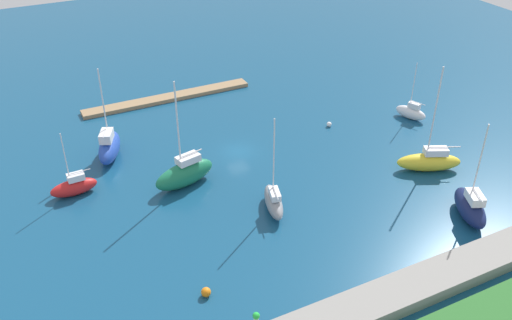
{
  "coord_description": "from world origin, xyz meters",
  "views": [
    {
      "loc": [
        25.33,
        55.76,
        36.44
      ],
      "look_at": [
        0.0,
        5.11,
        1.5
      ],
      "focal_mm": 39.02,
      "sensor_mm": 36.0,
      "label": 1
    }
  ],
  "objects_px": {
    "sailboat_green_lone_north": "(185,173)",
    "sailboat_red_far_north": "(74,186)",
    "sailboat_gray_west_end": "(274,201)",
    "sailboat_yellow_inner_mooring": "(429,161)",
    "sailboat_white_along_channel": "(411,112)",
    "pier_dock": "(168,98)",
    "mooring_buoy_white": "(329,124)",
    "sailboat_navy_lone_south": "(470,207)",
    "mooring_buoy_orange": "(206,292)",
    "sailboat_blue_center_basin": "(109,146)"
  },
  "relations": [
    {
      "from": "pier_dock",
      "to": "sailboat_gray_west_end",
      "type": "distance_m",
      "value": 31.83
    },
    {
      "from": "sailboat_green_lone_north",
      "to": "sailboat_navy_lone_south",
      "type": "distance_m",
      "value": 31.49
    },
    {
      "from": "sailboat_yellow_inner_mooring",
      "to": "sailboat_white_along_channel",
      "type": "distance_m",
      "value": 13.59
    },
    {
      "from": "sailboat_navy_lone_south",
      "to": "sailboat_blue_center_basin",
      "type": "xyz_separation_m",
      "value": [
        31.12,
        -29.35,
        0.18
      ]
    },
    {
      "from": "sailboat_green_lone_north",
      "to": "mooring_buoy_orange",
      "type": "height_order",
      "value": "sailboat_green_lone_north"
    },
    {
      "from": "sailboat_yellow_inner_mooring",
      "to": "sailboat_green_lone_north",
      "type": "bearing_deg",
      "value": 4.86
    },
    {
      "from": "pier_dock",
      "to": "sailboat_blue_center_basin",
      "type": "height_order",
      "value": "sailboat_blue_center_basin"
    },
    {
      "from": "sailboat_gray_west_end",
      "to": "sailboat_green_lone_north",
      "type": "bearing_deg",
      "value": 53.79
    },
    {
      "from": "pier_dock",
      "to": "sailboat_red_far_north",
      "type": "xyz_separation_m",
      "value": [
        17.57,
        19.05,
        0.77
      ]
    },
    {
      "from": "sailboat_red_far_north",
      "to": "mooring_buoy_orange",
      "type": "height_order",
      "value": "sailboat_red_far_north"
    },
    {
      "from": "pier_dock",
      "to": "sailboat_navy_lone_south",
      "type": "relative_size",
      "value": 2.33
    },
    {
      "from": "pier_dock",
      "to": "sailboat_red_far_north",
      "type": "bearing_deg",
      "value": 47.32
    },
    {
      "from": "sailboat_blue_center_basin",
      "to": "sailboat_red_far_north",
      "type": "height_order",
      "value": "sailboat_blue_center_basin"
    },
    {
      "from": "sailboat_green_lone_north",
      "to": "mooring_buoy_orange",
      "type": "xyz_separation_m",
      "value": [
        4.56,
        17.48,
        -1.14
      ]
    },
    {
      "from": "sailboat_yellow_inner_mooring",
      "to": "pier_dock",
      "type": "bearing_deg",
      "value": -31.5
    },
    {
      "from": "sailboat_gray_west_end",
      "to": "sailboat_blue_center_basin",
      "type": "xyz_separation_m",
      "value": [
        13.1,
        -18.94,
        0.37
      ]
    },
    {
      "from": "sailboat_red_far_north",
      "to": "sailboat_green_lone_north",
      "type": "bearing_deg",
      "value": 160.15
    },
    {
      "from": "sailboat_navy_lone_south",
      "to": "mooring_buoy_white",
      "type": "bearing_deg",
      "value": 29.42
    },
    {
      "from": "sailboat_navy_lone_south",
      "to": "sailboat_yellow_inner_mooring",
      "type": "relative_size",
      "value": 0.83
    },
    {
      "from": "mooring_buoy_white",
      "to": "sailboat_blue_center_basin",
      "type": "bearing_deg",
      "value": -10.48
    },
    {
      "from": "sailboat_green_lone_north",
      "to": "sailboat_navy_lone_south",
      "type": "height_order",
      "value": "sailboat_green_lone_north"
    },
    {
      "from": "pier_dock",
      "to": "mooring_buoy_white",
      "type": "xyz_separation_m",
      "value": [
        -17.08,
        18.24,
        0.07
      ]
    },
    {
      "from": "sailboat_blue_center_basin",
      "to": "mooring_buoy_orange",
      "type": "height_order",
      "value": "sailboat_blue_center_basin"
    },
    {
      "from": "sailboat_white_along_channel",
      "to": "sailboat_red_far_north",
      "type": "height_order",
      "value": "sailboat_white_along_channel"
    },
    {
      "from": "sailboat_red_far_north",
      "to": "mooring_buoy_orange",
      "type": "xyz_separation_m",
      "value": [
        -7.3,
        21.29,
        -0.6
      ]
    },
    {
      "from": "sailboat_blue_center_basin",
      "to": "sailboat_yellow_inner_mooring",
      "type": "xyz_separation_m",
      "value": [
        -33.7,
        20.13,
        -0.3
      ]
    },
    {
      "from": "sailboat_navy_lone_south",
      "to": "sailboat_red_far_north",
      "type": "distance_m",
      "value": 43.4
    },
    {
      "from": "sailboat_navy_lone_south",
      "to": "sailboat_white_along_channel",
      "type": "xyz_separation_m",
      "value": [
        -9.58,
        -20.86,
        -0.38
      ]
    },
    {
      "from": "sailboat_red_far_north",
      "to": "mooring_buoy_orange",
      "type": "bearing_deg",
      "value": 106.88
    },
    {
      "from": "sailboat_blue_center_basin",
      "to": "mooring_buoy_white",
      "type": "height_order",
      "value": "sailboat_blue_center_basin"
    },
    {
      "from": "sailboat_blue_center_basin",
      "to": "sailboat_navy_lone_south",
      "type": "bearing_deg",
      "value": -109.37
    },
    {
      "from": "sailboat_navy_lone_south",
      "to": "sailboat_white_along_channel",
      "type": "relative_size",
      "value": 1.33
    },
    {
      "from": "sailboat_navy_lone_south",
      "to": "mooring_buoy_white",
      "type": "relative_size",
      "value": 16.02
    },
    {
      "from": "sailboat_white_along_channel",
      "to": "sailboat_navy_lone_south",
      "type": "bearing_deg",
      "value": 133.61
    },
    {
      "from": "pier_dock",
      "to": "sailboat_gray_west_end",
      "type": "height_order",
      "value": "sailboat_gray_west_end"
    },
    {
      "from": "mooring_buoy_orange",
      "to": "sailboat_gray_west_end",
      "type": "bearing_deg",
      "value": -143.1
    },
    {
      "from": "mooring_buoy_orange",
      "to": "sailboat_yellow_inner_mooring",
      "type": "bearing_deg",
      "value": -167.06
    },
    {
      "from": "sailboat_gray_west_end",
      "to": "sailboat_blue_center_basin",
      "type": "distance_m",
      "value": 23.03
    },
    {
      "from": "sailboat_yellow_inner_mooring",
      "to": "sailboat_white_along_channel",
      "type": "bearing_deg",
      "value": -95.86
    },
    {
      "from": "sailboat_green_lone_north",
      "to": "sailboat_red_far_north",
      "type": "distance_m",
      "value": 12.47
    },
    {
      "from": "sailboat_blue_center_basin",
      "to": "mooring_buoy_white",
      "type": "distance_m",
      "value": 29.58
    },
    {
      "from": "sailboat_gray_west_end",
      "to": "sailboat_green_lone_north",
      "type": "relative_size",
      "value": 0.84
    },
    {
      "from": "sailboat_blue_center_basin",
      "to": "sailboat_yellow_inner_mooring",
      "type": "height_order",
      "value": "sailboat_yellow_inner_mooring"
    },
    {
      "from": "sailboat_blue_center_basin",
      "to": "mooring_buoy_white",
      "type": "relative_size",
      "value": 17.0
    },
    {
      "from": "sailboat_blue_center_basin",
      "to": "sailboat_gray_west_end",
      "type": "bearing_deg",
      "value": -121.38
    },
    {
      "from": "sailboat_yellow_inner_mooring",
      "to": "mooring_buoy_white",
      "type": "height_order",
      "value": "sailboat_yellow_inner_mooring"
    },
    {
      "from": "sailboat_white_along_channel",
      "to": "sailboat_green_lone_north",
      "type": "bearing_deg",
      "value": 70.79
    },
    {
      "from": "sailboat_gray_west_end",
      "to": "mooring_buoy_white",
      "type": "height_order",
      "value": "sailboat_gray_west_end"
    },
    {
      "from": "sailboat_green_lone_north",
      "to": "mooring_buoy_white",
      "type": "xyz_separation_m",
      "value": [
        -22.78,
        -4.63,
        -1.24
      ]
    },
    {
      "from": "sailboat_yellow_inner_mooring",
      "to": "sailboat_red_far_north",
      "type": "relative_size",
      "value": 1.68
    }
  ]
}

